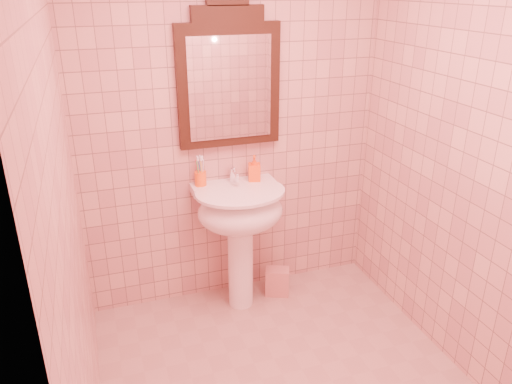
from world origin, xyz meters
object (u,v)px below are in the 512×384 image
object	(u,v)px
mirror	(229,79)
towel	(277,281)
pedestal_sink	(240,219)
toothbrush_cup	(200,178)
soap_dispenser	(254,168)

from	to	relation	value
mirror	towel	xyz separation A→B (m)	(0.28, -0.17, -1.43)
pedestal_sink	towel	size ratio (longest dim) A/B	4.27
pedestal_sink	toothbrush_cup	bearing A→B (deg)	142.99
towel	soap_dispenser	bearing A→B (deg)	143.59
mirror	towel	size ratio (longest dim) A/B	4.52
pedestal_sink	toothbrush_cup	xyz separation A→B (m)	(-0.22, 0.16, 0.25)
soap_dispenser	towel	bearing A→B (deg)	-20.63
toothbrush_cup	soap_dispenser	xyz separation A→B (m)	(0.36, -0.03, 0.04)
mirror	toothbrush_cup	world-z (taller)	mirror
mirror	soap_dispenser	world-z (taller)	mirror
towel	toothbrush_cup	bearing A→B (deg)	165.30
pedestal_sink	soap_dispenser	distance (m)	0.35
pedestal_sink	soap_dispenser	bearing A→B (deg)	43.40
pedestal_sink	towel	distance (m)	0.63
soap_dispenser	towel	world-z (taller)	soap_dispenser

